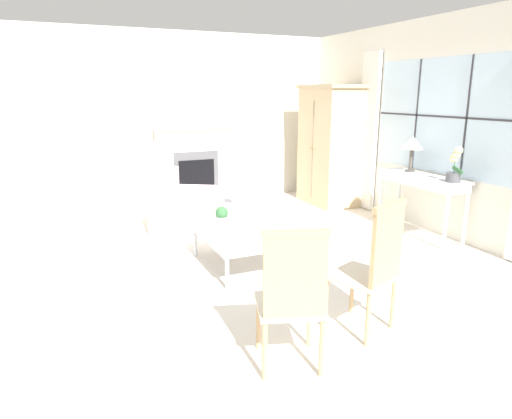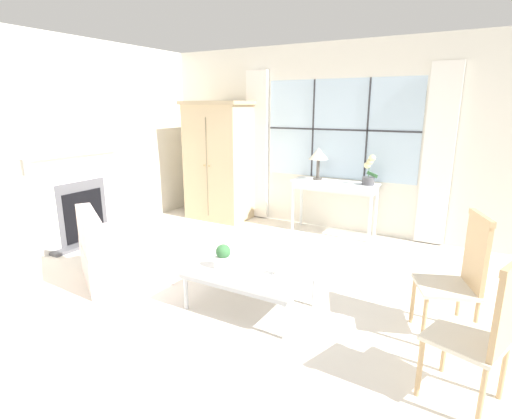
# 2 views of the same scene
# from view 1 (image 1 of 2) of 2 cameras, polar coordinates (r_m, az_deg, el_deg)

# --- Properties ---
(ground_plane) EXTENTS (14.00, 14.00, 0.00)m
(ground_plane) POSITION_cam_1_polar(r_m,az_deg,el_deg) (5.13, -3.96, -6.68)
(ground_plane) COLOR silver
(wall_back_windowed) EXTENTS (7.20, 0.14, 2.80)m
(wall_back_windowed) POSITION_cam_1_polar(r_m,az_deg,el_deg) (6.48, 22.11, 9.40)
(wall_back_windowed) COLOR silver
(wall_back_windowed) RESTS_ON ground_plane
(wall_left) EXTENTS (0.06, 7.20, 2.80)m
(wall_left) POSITION_cam_1_polar(r_m,az_deg,el_deg) (7.86, -7.76, 11.08)
(wall_left) COLOR silver
(wall_left) RESTS_ON ground_plane
(fireplace) EXTENTS (0.34, 1.35, 2.34)m
(fireplace) POSITION_cam_1_polar(r_m,az_deg,el_deg) (7.79, -7.70, 6.41)
(fireplace) COLOR #515156
(fireplace) RESTS_ON ground_plane
(armoire) EXTENTS (1.10, 0.74, 1.97)m
(armoire) POSITION_cam_1_polar(r_m,az_deg,el_deg) (7.76, 9.27, 7.92)
(armoire) COLOR tan
(armoire) RESTS_ON ground_plane
(console_table) EXTENTS (1.27, 0.40, 0.80)m
(console_table) POSITION_cam_1_polar(r_m,az_deg,el_deg) (6.33, 20.07, 3.19)
(console_table) COLOR silver
(console_table) RESTS_ON ground_plane
(table_lamp) EXTENTS (0.29, 0.29, 0.48)m
(table_lamp) POSITION_cam_1_polar(r_m,az_deg,el_deg) (6.50, 18.95, 7.77)
(table_lamp) COLOR #4C4742
(table_lamp) RESTS_ON console_table
(potted_orchid) EXTENTS (0.22, 0.17, 0.43)m
(potted_orchid) POSITION_cam_1_polar(r_m,az_deg,el_deg) (5.95, 23.58, 4.82)
(potted_orchid) COLOR #4C4C51
(potted_orchid) RESTS_ON console_table
(armchair_upholstered) EXTENTS (1.21, 1.18, 0.80)m
(armchair_upholstered) POSITION_cam_1_polar(r_m,az_deg,el_deg) (6.36, -8.77, -0.08)
(armchair_upholstered) COLOR beige
(armchair_upholstered) RESTS_ON ground_plane
(side_chair_wooden) EXTENTS (0.57, 0.57, 1.07)m
(side_chair_wooden) POSITION_cam_1_polar(r_m,az_deg,el_deg) (3.60, 14.57, -6.45)
(side_chair_wooden) COLOR beige
(side_chair_wooden) RESTS_ON ground_plane
(accent_chair_wooden) EXTENTS (0.56, 0.56, 1.03)m
(accent_chair_wooden) POSITION_cam_1_polar(r_m,az_deg,el_deg) (3.04, 4.54, -10.42)
(accent_chair_wooden) COLOR beige
(accent_chair_wooden) RESTS_ON ground_plane
(coffee_table) EXTENTS (1.14, 0.75, 0.39)m
(coffee_table) POSITION_cam_1_polar(r_m,az_deg,el_deg) (4.90, -2.24, -3.29)
(coffee_table) COLOR silver
(coffee_table) RESTS_ON ground_plane
(potted_plant_small) EXTENTS (0.14, 0.14, 0.24)m
(potted_plant_small) POSITION_cam_1_polar(r_m,az_deg,el_deg) (5.04, -4.29, -0.93)
(potted_plant_small) COLOR white
(potted_plant_small) RESTS_ON coffee_table
(pillar_candle) EXTENTS (0.10, 0.10, 0.11)m
(pillar_candle) POSITION_cam_1_polar(r_m,az_deg,el_deg) (4.65, -0.71, -3.20)
(pillar_candle) COLOR silver
(pillar_candle) RESTS_ON coffee_table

